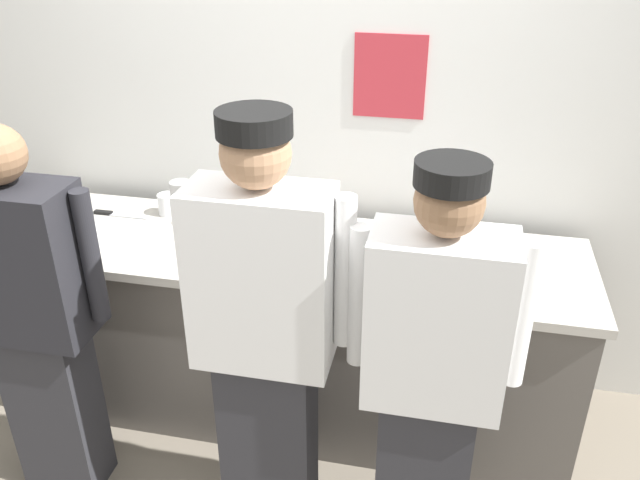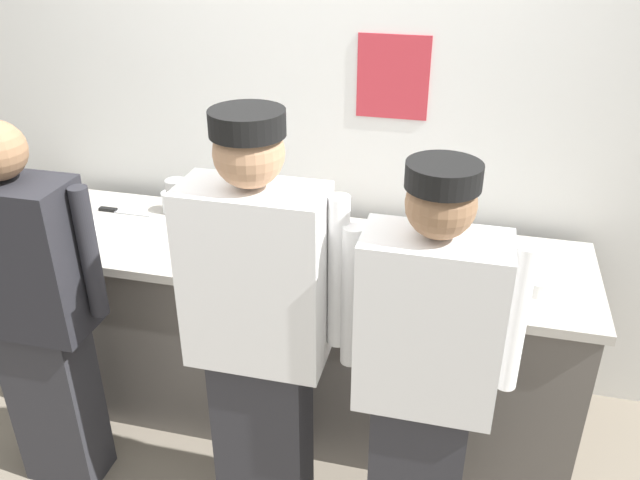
% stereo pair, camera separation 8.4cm
% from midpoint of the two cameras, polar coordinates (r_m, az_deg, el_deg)
% --- Properties ---
extents(ground_plane, '(9.00, 9.00, 0.00)m').
position_cam_midpoint_polar(ground_plane, '(3.13, -4.96, -18.65)').
color(ground_plane, slate).
extents(wall_back, '(4.07, 0.11, 2.88)m').
position_cam_midpoint_polar(wall_back, '(3.11, -1.42, 12.43)').
color(wall_back, silver).
rests_on(wall_back, ground).
extents(prep_counter, '(2.60, 0.72, 0.90)m').
position_cam_midpoint_polar(prep_counter, '(3.11, -3.30, -7.93)').
color(prep_counter, '#56514C').
rests_on(prep_counter, ground).
extents(chef_near_left, '(0.59, 0.24, 1.60)m').
position_cam_midpoint_polar(chef_near_left, '(2.75, -24.40, -6.02)').
color(chef_near_left, '#2D2D33').
rests_on(chef_near_left, ground).
extents(chef_center, '(0.62, 0.24, 1.71)m').
position_cam_midpoint_polar(chef_center, '(2.31, -5.92, -8.10)').
color(chef_center, '#2D2D33').
rests_on(chef_center, ground).
extents(chef_far_right, '(0.59, 0.24, 1.61)m').
position_cam_midpoint_polar(chef_far_right, '(2.24, 8.65, -11.46)').
color(chef_far_right, '#2D2D33').
rests_on(chef_far_right, ground).
extents(plate_stack_front, '(0.20, 0.20, 0.05)m').
position_cam_midpoint_polar(plate_stack_front, '(3.11, -19.72, 0.46)').
color(plate_stack_front, white).
rests_on(plate_stack_front, prep_counter).
extents(plate_stack_rear, '(0.20, 0.20, 0.06)m').
position_cam_midpoint_polar(plate_stack_rear, '(2.73, 17.52, -3.00)').
color(plate_stack_rear, white).
rests_on(plate_stack_rear, prep_counter).
extents(mixing_bowl_steel, '(0.31, 0.31, 0.10)m').
position_cam_midpoint_polar(mixing_bowl_steel, '(2.96, -8.83, 0.99)').
color(mixing_bowl_steel, '#B7BABF').
rests_on(mixing_bowl_steel, prep_counter).
extents(sheet_tray, '(0.58, 0.44, 0.02)m').
position_cam_midpoint_polar(sheet_tray, '(2.79, 7.63, -1.53)').
color(sheet_tray, '#B7BABF').
rests_on(sheet_tray, prep_counter).
extents(squeeze_bottle_primary, '(0.06, 0.06, 0.18)m').
position_cam_midpoint_polar(squeeze_bottle_primary, '(2.71, -1.82, -0.43)').
color(squeeze_bottle_primary, orange).
rests_on(squeeze_bottle_primary, prep_counter).
extents(ramekin_yellow_sauce, '(0.09, 0.09, 0.05)m').
position_cam_midpoint_polar(ramekin_yellow_sauce, '(3.36, -21.79, 2.15)').
color(ramekin_yellow_sauce, white).
rests_on(ramekin_yellow_sauce, prep_counter).
extents(ramekin_red_sauce, '(0.10, 0.10, 0.05)m').
position_cam_midpoint_polar(ramekin_red_sauce, '(2.99, -0.04, 1.12)').
color(ramekin_red_sauce, white).
rests_on(ramekin_red_sauce, prep_counter).
extents(ramekin_green_sauce, '(0.08, 0.08, 0.04)m').
position_cam_midpoint_polar(ramekin_green_sauce, '(3.14, -12.36, 1.80)').
color(ramekin_green_sauce, white).
rests_on(ramekin_green_sauce, prep_counter).
extents(deli_cup, '(0.09, 0.09, 0.10)m').
position_cam_midpoint_polar(deli_cup, '(3.24, -13.86, 3.03)').
color(deli_cup, white).
rests_on(deli_cup, prep_counter).
extents(chefs_knife, '(0.28, 0.03, 0.02)m').
position_cam_midpoint_polar(chefs_knife, '(3.32, -17.99, 2.15)').
color(chefs_knife, '#B7BABF').
rests_on(chefs_knife, prep_counter).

